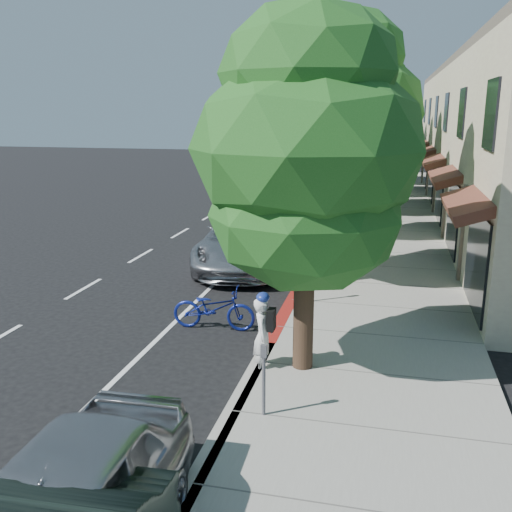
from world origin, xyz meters
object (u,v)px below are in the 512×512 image
(dark_suv_far, at_px, (340,175))
(cyclist, at_px, (263,336))
(pedestrian, at_px, (365,232))
(street_tree_3, at_px, (362,116))
(street_tree_0, at_px, (307,154))
(white_pickup, at_px, (327,199))
(street_tree_1, at_px, (339,118))
(bicycle, at_px, (214,308))
(silver_suv, at_px, (245,242))
(dark_sedan, at_px, (299,218))
(street_tree_4, at_px, (367,116))
(street_tree_2, at_px, (353,131))
(street_tree_5, at_px, (371,123))

(dark_suv_far, bearing_deg, cyclist, -81.93)
(pedestrian, bearing_deg, street_tree_3, -89.22)
(pedestrian, bearing_deg, street_tree_0, 81.05)
(cyclist, height_order, white_pickup, white_pickup)
(street_tree_1, distance_m, pedestrian, 4.65)
(bicycle, relative_size, silver_suv, 0.33)
(bicycle, relative_size, pedestrian, 1.03)
(dark_sedan, relative_size, pedestrian, 2.63)
(street_tree_4, xyz_separation_m, white_pickup, (-1.40, -7.00, -3.82))
(street_tree_2, height_order, pedestrian, street_tree_2)
(street_tree_3, xyz_separation_m, street_tree_4, (0.00, 6.00, -0.05))
(street_tree_2, xyz_separation_m, pedestrian, (0.76, -3.37, -3.21))
(cyclist, xyz_separation_m, pedestrian, (1.54, 8.78, 0.34))
(bicycle, xyz_separation_m, dark_suv_far, (0.62, 26.77, 0.29))
(street_tree_0, height_order, street_tree_2, street_tree_0)
(street_tree_5, bearing_deg, bicycle, -94.92)
(cyclist, xyz_separation_m, dark_sedan, (-1.22, 12.27, 0.06))
(street_tree_5, relative_size, cyclist, 4.60)
(street_tree_1, distance_m, street_tree_4, 18.00)
(bicycle, distance_m, dark_suv_far, 26.78)
(street_tree_3, relative_size, silver_suv, 1.31)
(street_tree_3, distance_m, silver_suv, 11.64)
(street_tree_1, bearing_deg, dark_sedan, 108.10)
(street_tree_5, distance_m, silver_suv, 22.96)
(street_tree_3, bearing_deg, street_tree_2, -90.00)
(street_tree_1, bearing_deg, dark_suv_far, 94.56)
(street_tree_5, bearing_deg, dark_suv_far, -142.76)
(street_tree_3, height_order, street_tree_4, street_tree_3)
(street_tree_0, bearing_deg, street_tree_4, 90.00)
(street_tree_1, distance_m, street_tree_2, 6.03)
(street_tree_0, distance_m, street_tree_2, 12.00)
(white_pickup, bearing_deg, street_tree_5, 83.65)
(street_tree_4, xyz_separation_m, bicycle, (-2.42, -22.14, -4.22))
(silver_suv, xyz_separation_m, white_pickup, (1.70, 9.50, 0.08))
(street_tree_0, bearing_deg, pedestrian, 84.94)
(street_tree_4, bearing_deg, street_tree_2, -90.00)
(street_tree_3, distance_m, dark_sedan, 7.36)
(dark_suv_far, xyz_separation_m, pedestrian, (2.57, -20.00, 0.31))
(street_tree_2, bearing_deg, bicycle, -103.43)
(street_tree_1, distance_m, bicycle, 6.48)
(cyclist, relative_size, bicycle, 0.78)
(street_tree_5, relative_size, pedestrian, 3.70)
(street_tree_3, bearing_deg, cyclist, -92.45)
(street_tree_3, distance_m, white_pickup, 4.23)
(street_tree_1, bearing_deg, cyclist, -97.18)
(cyclist, bearing_deg, white_pickup, -4.81)
(street_tree_0, bearing_deg, cyclist, -168.76)
(street_tree_0, bearing_deg, white_pickup, 94.71)
(street_tree_0, height_order, silver_suv, street_tree_0)
(street_tree_1, relative_size, dark_sedan, 1.54)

